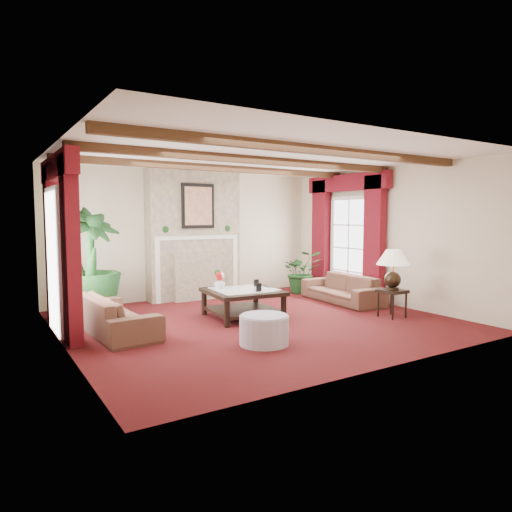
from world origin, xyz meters
TOP-DOWN VIEW (x-y plane):
  - floor at (0.00, 0.00)m, footprint 6.00×6.00m
  - ceiling at (0.00, 0.00)m, footprint 6.00×6.00m
  - back_wall at (0.00, 2.75)m, footprint 6.00×0.02m
  - left_wall at (-3.00, 0.00)m, footprint 0.02×5.50m
  - right_wall at (3.00, 0.00)m, footprint 0.02×5.50m
  - ceiling_beams at (0.00, 0.00)m, footprint 6.00×3.00m
  - fireplace at (0.00, 2.55)m, footprint 2.00×0.52m
  - french_door_left at (-2.97, 1.00)m, footprint 0.10×1.10m
  - french_door_right at (2.97, 1.00)m, footprint 0.10×1.10m
  - curtains_left at (-2.86, 1.00)m, footprint 0.20×2.40m
  - curtains_right at (2.86, 1.00)m, footprint 0.20×2.40m
  - sofa_left at (-2.21, 0.49)m, footprint 2.00×0.79m
  - sofa_right at (2.36, 0.54)m, footprint 1.98×0.85m
  - potted_palm at (-2.30, 1.81)m, footprint 2.63×2.78m
  - small_plant at (2.36, 1.89)m, footprint 1.55×1.57m
  - coffee_table at (-0.08, 0.38)m, footprint 1.28×1.28m
  - side_table at (2.14, -0.95)m, footprint 0.47×0.47m
  - ottoman at (-0.66, -1.19)m, footprint 0.67×0.67m
  - table_lamp at (2.14, -0.95)m, footprint 0.56×0.56m
  - flower_vase at (-0.34, 0.73)m, footprint 0.32×0.33m
  - book at (0.21, 0.06)m, footprint 0.22×0.07m
  - photo_frame_a at (0.04, 0.04)m, footprint 0.11×0.04m
  - photo_frame_b at (0.30, 0.55)m, footprint 0.10×0.03m

SIDE VIEW (x-z plane):
  - floor at x=0.00m, z-range 0.00..0.00m
  - ottoman at x=-0.66m, z-range 0.00..0.39m
  - side_table at x=2.14m, z-range 0.00..0.48m
  - coffee_table at x=-0.08m, z-range 0.00..0.48m
  - sofa_right at x=2.36m, z-range 0.00..0.74m
  - small_plant at x=2.36m, z-range 0.00..0.75m
  - sofa_left at x=-2.21m, z-range 0.00..0.75m
  - potted_palm at x=-2.30m, z-range 0.00..1.07m
  - photo_frame_b at x=0.30m, z-range 0.48..0.62m
  - photo_frame_a at x=0.04m, z-range 0.48..0.63m
  - flower_vase at x=-0.34m, z-range 0.48..0.67m
  - book at x=0.21m, z-range 0.48..0.77m
  - table_lamp at x=2.14m, z-range 0.48..1.19m
  - back_wall at x=0.00m, z-range 0.00..2.70m
  - left_wall at x=-3.00m, z-range 0.00..2.70m
  - right_wall at x=3.00m, z-range 0.00..2.70m
  - french_door_left at x=-2.97m, z-range 1.05..3.21m
  - french_door_right at x=2.97m, z-range 1.05..3.21m
  - curtains_left at x=-2.86m, z-range 1.28..3.83m
  - curtains_right at x=2.86m, z-range 1.28..3.83m
  - ceiling_beams at x=0.00m, z-range 2.58..2.70m
  - ceiling at x=0.00m, z-range 2.70..2.70m
  - fireplace at x=0.00m, z-range 1.35..4.05m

